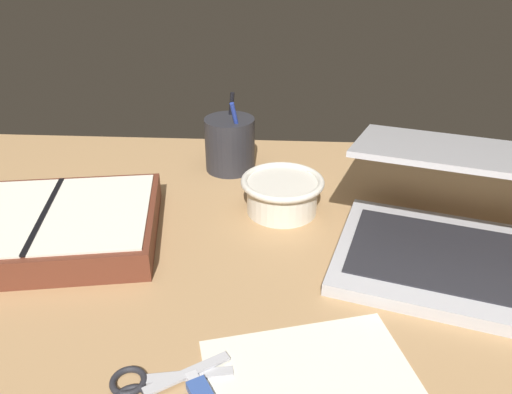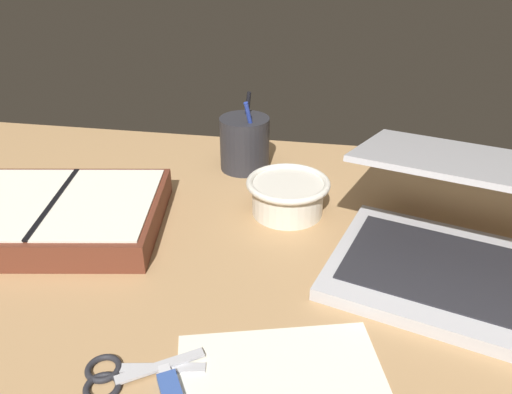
% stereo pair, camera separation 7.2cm
% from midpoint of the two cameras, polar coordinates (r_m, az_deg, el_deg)
% --- Properties ---
extents(desk_top, '(1.40, 1.00, 0.02)m').
position_cam_midpoint_polar(desk_top, '(0.68, -3.55, -10.62)').
color(desk_top, tan).
rests_on(desk_top, ground).
extents(laptop, '(0.39, 0.41, 0.16)m').
position_cam_midpoint_polar(laptop, '(0.73, 19.38, -2.85)').
color(laptop, '#B7B7BC').
rests_on(laptop, desk_top).
extents(bowl, '(0.14, 0.14, 0.06)m').
position_cam_midpoint_polar(bowl, '(0.81, 0.46, 0.38)').
color(bowl, silver).
rests_on(bowl, desk_top).
extents(pen_cup, '(0.09, 0.09, 0.14)m').
position_cam_midpoint_polar(pen_cup, '(0.95, -5.17, 6.00)').
color(pen_cup, '#28282D').
rests_on(pen_cup, desk_top).
extents(planner, '(0.35, 0.29, 0.05)m').
position_cam_midpoint_polar(planner, '(0.82, -25.08, -3.11)').
color(planner, brown).
rests_on(planner, desk_top).
extents(scissors, '(0.13, 0.09, 0.01)m').
position_cam_midpoint_polar(scissors, '(0.56, -16.51, -20.23)').
color(scissors, '#B7B7BC').
rests_on(scissors, desk_top).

